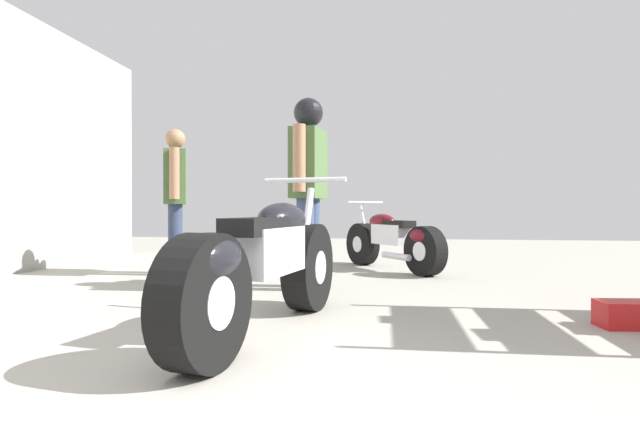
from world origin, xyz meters
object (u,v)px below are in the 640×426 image
Objects in this scene: mechanic_in_blue at (175,192)px; motorcycle_maroon_cruiser at (264,265)px; mechanic_with_helmet at (308,174)px; red_toolbox at (634,314)px; motorcycle_black_naked at (393,241)px.

motorcycle_maroon_cruiser is at bearing -56.45° from mechanic_in_blue.
mechanic_in_blue is at bearing 154.31° from mechanic_with_helmet.
mechanic_with_helmet is (-0.01, 1.68, 0.64)m from motorcycle_maroon_cruiser.
red_toolbox is (2.20, -1.21, -0.96)m from mechanic_with_helmet.
motorcycle_black_naked is at bearing 76.19° from motorcycle_maroon_cruiser.
mechanic_in_blue is at bearing -164.36° from motorcycle_black_naked.
mechanic_with_helmet is at bearing 151.24° from red_toolbox.
red_toolbox is at bearing -61.95° from motorcycle_black_naked.
mechanic_with_helmet reaches higher than motorcycle_black_naked.
mechanic_with_helmet is at bearing -118.29° from motorcycle_black_naked.
motorcycle_black_naked is at bearing 15.64° from mechanic_in_blue.
mechanic_with_helmet reaches higher than red_toolbox.
mechanic_in_blue reaches higher than red_toolbox.
mechanic_with_helmet reaches higher than motorcycle_maroon_cruiser.
red_toolbox is (3.82, -1.98, -0.83)m from mechanic_in_blue.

